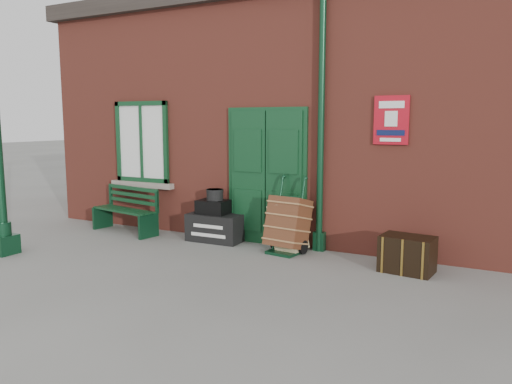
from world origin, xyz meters
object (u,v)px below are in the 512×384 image
Objects in this scene: bench at (127,209)px; dark_trunk at (407,254)px; houdini_trunk at (216,227)px; porter_trolley at (288,224)px.

bench is 5.07m from dark_trunk.
bench is 1.55× the size of houdini_trunk.
porter_trolley reaches higher than bench.
porter_trolley reaches higher than dark_trunk.
dark_trunk is (5.07, -0.15, -0.19)m from bench.
porter_trolley is at bearing 11.46° from bench.
dark_trunk is at bearing 1.96° from porter_trolley.
bench is 3.21m from porter_trolley.
porter_trolley is at bearing -6.69° from houdini_trunk.
bench is at bearing -170.93° from porter_trolley.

